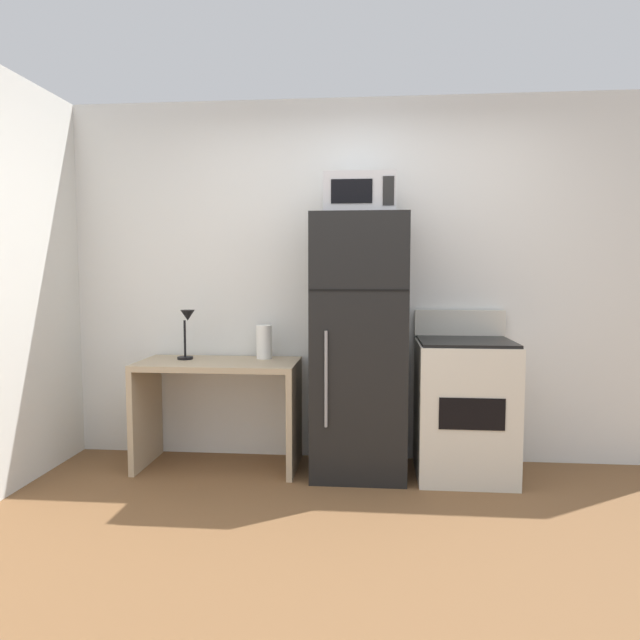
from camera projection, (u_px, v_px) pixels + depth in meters
name	position (u px, v px, depth m)	size (l,w,h in m)	color
ground_plane	(356.00, 571.00, 2.66)	(12.00, 12.00, 0.00)	brown
wall_back_white	(364.00, 281.00, 4.24)	(5.00, 0.10, 2.60)	silver
desk	(219.00, 394.00, 4.05)	(1.11, 0.54, 0.75)	tan
desk_lamp	(187.00, 326.00, 4.09)	(0.14, 0.12, 0.35)	black
paper_towel_roll	(264.00, 342.00, 4.15)	(0.11, 0.11, 0.24)	white
refrigerator	(359.00, 346.00, 3.91)	(0.63, 0.62, 1.75)	black
microwave	(360.00, 195.00, 3.80)	(0.46, 0.35, 0.26)	#B7B7BC
oven_range	(464.00, 407.00, 3.88)	(0.63, 0.61, 1.10)	beige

